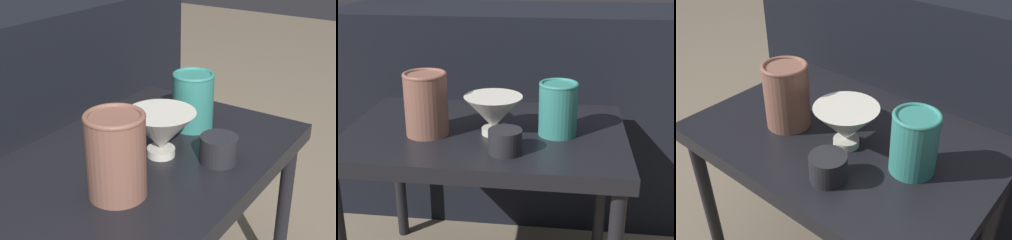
{
  "view_description": "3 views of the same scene",
  "coord_description": "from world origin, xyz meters",
  "views": [
    {
      "loc": [
        -0.71,
        -0.55,
        0.98
      ],
      "look_at": [
        0.03,
        -0.05,
        0.58
      ],
      "focal_mm": 50.0,
      "sensor_mm": 36.0,
      "label": 1
    },
    {
      "loc": [
        0.21,
        -1.15,
        0.95
      ],
      "look_at": [
        0.06,
        -0.04,
        0.54
      ],
      "focal_mm": 50.0,
      "sensor_mm": 36.0,
      "label": 2
    },
    {
      "loc": [
        0.5,
        -0.61,
        1.04
      ],
      "look_at": [
        0.03,
        -0.04,
        0.57
      ],
      "focal_mm": 42.0,
      "sensor_mm": 36.0,
      "label": 3
    }
  ],
  "objects": [
    {
      "name": "table",
      "position": [
        0.0,
        0.0,
        0.44
      ],
      "size": [
        0.75,
        0.5,
        0.5
      ],
      "color": "black",
      "rests_on": "ground_plane"
    },
    {
      "name": "bowl",
      "position": [
        0.03,
        -0.03,
        0.55
      ],
      "size": [
        0.15,
        0.15,
        0.1
      ],
      "color": "silver",
      "rests_on": "table"
    },
    {
      "name": "vase_textured_left",
      "position": [
        -0.14,
        -0.05,
        0.58
      ],
      "size": [
        0.11,
        0.11,
        0.16
      ],
      "color": "brown",
      "rests_on": "table"
    },
    {
      "name": "couch_backdrop",
      "position": [
        0.0,
        0.56,
        0.38
      ],
      "size": [
        1.28,
        0.5,
        0.75
      ],
      "color": "black",
      "rests_on": "ground_plane"
    },
    {
      "name": "vase_colorful_right",
      "position": [
        0.19,
        -0.01,
        0.57
      ],
      "size": [
        0.1,
        0.1,
        0.14
      ],
      "color": "teal",
      "rests_on": "table"
    },
    {
      "name": "cup",
      "position": [
        0.07,
        -0.15,
        0.52
      ],
      "size": [
        0.08,
        0.08,
        0.06
      ],
      "color": "#232328",
      "rests_on": "table"
    }
  ]
}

